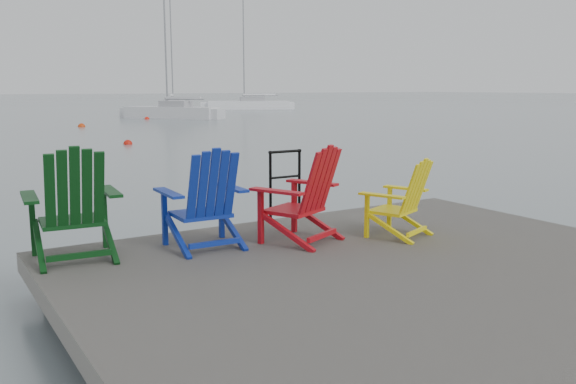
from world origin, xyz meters
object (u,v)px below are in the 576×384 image
buoy_d (82,127)px  sailboat_near (172,113)px  buoy_c (147,119)px  sailboat_far (249,106)px  chair_blue (205,199)px  buoy_a (128,144)px  chair_green (73,204)px  chair_red (304,194)px  handrail (285,178)px  sailboat_mid (173,106)px  chair_yellow (402,198)px

buoy_d → sailboat_near: bearing=39.8°
buoy_c → sailboat_far: bearing=41.7°
sailboat_far → chair_blue: bearing=175.4°
chair_blue → buoy_a: bearing=77.4°
chair_green → sailboat_near: 38.57m
chair_blue → chair_red: chair_blue is taller
chair_red → handrail: bearing=44.0°
sailboat_near → chair_red: bearing=-145.8°
handrail → buoy_a: bearing=79.5°
chair_green → buoy_d: bearing=82.0°
chair_red → buoy_c: size_ratio=3.01×
sailboat_mid → buoy_d: (-14.20, -22.55, -0.36)m
sailboat_near → sailboat_far: (13.17, 12.97, -0.00)m
chair_red → buoy_a: bearing=54.5°
chair_green → chair_yellow: chair_green is taller
sailboat_mid → sailboat_far: sailboat_mid is taller
chair_blue → sailboat_near: (13.54, 35.86, -0.68)m
buoy_d → buoy_c: bearing=45.8°
chair_yellow → buoy_c: 37.17m
chair_red → chair_green: bearing=141.8°
sailboat_near → sailboat_far: 18.48m
chair_yellow → buoy_c: bearing=53.5°
chair_red → buoy_c: (10.42, 35.58, -1.03)m
sailboat_near → sailboat_mid: size_ratio=0.87×
chair_blue → buoy_d: chair_blue is taller
chair_green → sailboat_far: 56.07m
sailboat_far → buoy_c: (-15.25, -13.57, -0.36)m
chair_green → chair_blue: size_ratio=1.06×
chair_yellow → buoy_d: chair_yellow is taller
sailboat_far → buoy_c: bearing=155.7°
handrail → sailboat_far: bearing=62.3°
sailboat_far → handrail: bearing=176.3°
buoy_d → chair_yellow: bearing=-96.7°
chair_blue → sailboat_near: bearing=71.4°
chair_red → chair_yellow: chair_red is taller
buoy_d → handrail: bearing=-98.3°
sailboat_far → buoy_a: 38.29m
chair_green → sailboat_far: (28.00, 48.57, -0.71)m
chair_yellow → chair_red: bearing=138.5°
chair_green → buoy_c: size_ratio=3.20×
buoy_c → chair_red: bearing=-106.3°
chair_red → sailboat_far: size_ratio=0.09×
chair_yellow → buoy_a: size_ratio=2.52×
chair_yellow → sailboat_near: sailboat_near is taller
buoy_c → buoy_d: bearing=-134.2°
chair_red → sailboat_mid: sailboat_mid is taller
buoy_a → chair_blue: bearing=-104.7°
handrail → chair_red: bearing=-111.8°
buoy_a → handrail: bearing=-100.5°
chair_green → chair_yellow: (3.41, -0.97, -0.12)m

